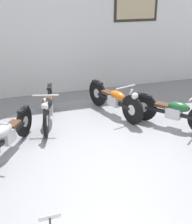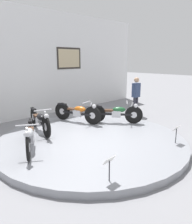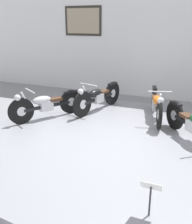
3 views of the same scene
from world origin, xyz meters
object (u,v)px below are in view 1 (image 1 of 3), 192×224
(motorcycle_green, at_px, (174,111))
(info_placard_front_left, at_px, (50,222))
(motorcycle_silver, at_px, (7,134))
(motorcycle_black, at_px, (48,107))
(motorcycle_orange, at_px, (115,99))

(motorcycle_green, relative_size, info_placard_front_left, 3.14)
(motorcycle_silver, bearing_deg, motorcycle_black, 48.61)
(motorcycle_orange, distance_m, info_placard_front_left, 4.16)
(info_placard_front_left, bearing_deg, motorcycle_green, 38.17)
(motorcycle_silver, distance_m, motorcycle_green, 3.47)
(motorcycle_silver, height_order, motorcycle_black, motorcycle_black)
(motorcycle_orange, bearing_deg, motorcycle_silver, -157.08)
(motorcycle_silver, relative_size, motorcycle_orange, 0.88)
(motorcycle_silver, relative_size, motorcycle_green, 1.07)
(motorcycle_silver, xyz_separation_m, info_placard_front_left, (0.34, -2.46, -0.01))
(motorcycle_green, bearing_deg, motorcycle_orange, 131.54)
(motorcycle_orange, bearing_deg, motorcycle_green, -48.46)
(motorcycle_black, distance_m, motorcycle_green, 2.75)
(info_placard_front_left, bearing_deg, motorcycle_silver, 97.78)
(motorcycle_silver, xyz_separation_m, motorcycle_green, (3.47, 0.00, 0.01))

